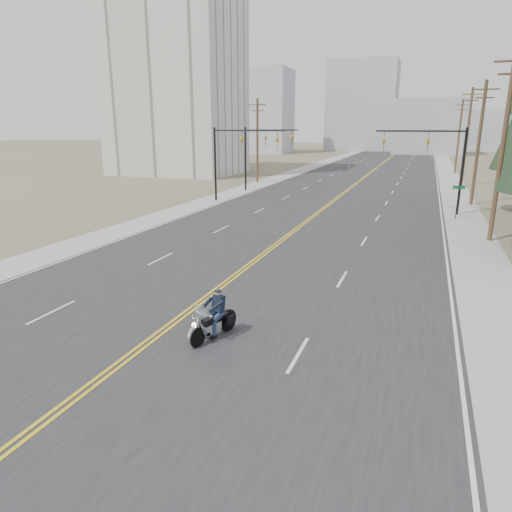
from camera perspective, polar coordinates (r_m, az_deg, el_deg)
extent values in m
plane|color=#776D56|center=(13.99, -20.51, -15.47)|extent=(400.00, 400.00, 0.00)
cube|color=#303033|center=(79.55, 14.44, 10.30)|extent=(20.00, 200.00, 0.01)
cube|color=#A5A5A0|center=(81.55, 6.26, 10.82)|extent=(3.00, 200.00, 0.01)
cube|color=#A5A5A0|center=(79.18, 22.84, 9.55)|extent=(3.00, 200.00, 0.01)
cylinder|color=black|center=(45.27, -5.12, 11.32)|extent=(0.20, 0.20, 7.00)
cylinder|color=black|center=(43.75, -0.92, 15.42)|extent=(7.00, 0.14, 0.14)
imported|color=#BF8C0C|center=(44.02, -1.79, 14.57)|extent=(0.21, 0.26, 1.30)
imported|color=#BF8C0C|center=(42.83, 2.69, 14.52)|extent=(0.21, 0.26, 1.30)
cylinder|color=black|center=(41.05, 24.33, 9.54)|extent=(0.20, 0.20, 7.00)
cylinder|color=black|center=(40.81, 19.81, 14.49)|extent=(7.00, 0.14, 0.14)
imported|color=#BF8C0C|center=(40.82, 20.73, 13.49)|extent=(0.21, 0.26, 1.30)
imported|color=#BF8C0C|center=(40.97, 15.71, 13.91)|extent=(0.21, 0.26, 1.30)
cylinder|color=black|center=(52.59, -1.33, 12.00)|extent=(0.20, 0.20, 7.00)
cylinder|color=black|center=(51.45, 1.88, 15.48)|extent=(6.00, 0.14, 0.14)
imported|color=#BF8C0C|center=(51.65, 1.22, 14.76)|extent=(0.21, 0.26, 1.30)
imported|color=#BF8C0C|center=(50.75, 4.53, 14.70)|extent=(0.21, 0.26, 1.30)
cylinder|color=black|center=(39.31, 23.84, 6.12)|extent=(0.06, 0.06, 2.60)
cube|color=#0C5926|center=(39.15, 24.04, 7.85)|extent=(0.90, 0.03, 0.25)
cylinder|color=brown|center=(32.11, 28.43, 11.71)|extent=(0.30, 0.30, 11.50)
cylinder|color=brown|center=(47.02, 26.05, 12.43)|extent=(0.30, 0.30, 11.00)
cube|color=brown|center=(47.10, 26.77, 18.11)|extent=(2.20, 0.12, 0.12)
cube|color=brown|center=(47.06, 26.66, 17.27)|extent=(1.60, 0.12, 0.12)
cylinder|color=brown|center=(61.96, 24.86, 13.26)|extent=(0.30, 0.30, 11.50)
cube|color=brown|center=(62.05, 25.42, 17.80)|extent=(2.20, 0.12, 0.12)
cube|color=brown|center=(62.02, 25.34, 17.16)|extent=(1.60, 0.12, 0.12)
cylinder|color=brown|center=(78.93, 24.02, 13.43)|extent=(0.30, 0.30, 11.00)
cube|color=brown|center=(78.98, 24.41, 16.82)|extent=(2.20, 0.12, 0.12)
cube|color=brown|center=(78.95, 24.35, 16.31)|extent=(1.60, 0.12, 0.12)
cylinder|color=brown|center=(60.51, 0.17, 14.17)|extent=(0.30, 0.30, 10.50)
cube|color=brown|center=(60.54, 0.17, 18.38)|extent=(2.20, 0.12, 0.12)
cube|color=brown|center=(60.52, 0.17, 17.72)|extent=(1.60, 0.12, 0.12)
cube|color=silver|center=(73.83, -10.04, 21.83)|extent=(18.00, 14.00, 30.00)
cube|color=#B7BCC6|center=(131.21, 1.04, 17.59)|extent=(14.00, 12.00, 22.00)
cube|color=#ADB2B7|center=(133.80, 20.87, 14.86)|extent=(18.00, 14.00, 14.00)
cube|color=#ADB2B7|center=(150.30, 13.12, 17.75)|extent=(20.00, 15.00, 26.00)
cube|color=#B7BCC6|center=(159.68, 27.12, 13.82)|extent=(14.00, 14.00, 12.00)
cube|color=#ADB2B7|center=(150.55, -2.62, 16.22)|extent=(12.00, 12.00, 16.00)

